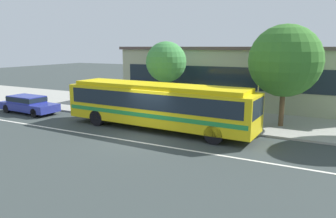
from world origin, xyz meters
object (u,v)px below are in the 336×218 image
(transit_bus, at_px, (157,103))
(bus_stop_sign, at_px, (257,102))
(pedestrian_waiting_near_sign, at_px, (166,102))
(pedestrian_walking_along_curb, at_px, (259,110))
(street_tree_near_stop, at_px, (166,62))
(sedan_behind_bus, at_px, (28,103))
(street_tree_mid_block, at_px, (285,61))

(transit_bus, bearing_deg, bus_stop_sign, 19.17)
(bus_stop_sign, bearing_deg, pedestrian_waiting_near_sign, 170.38)
(pedestrian_walking_along_curb, height_order, bus_stop_sign, bus_stop_sign)
(pedestrian_walking_along_curb, bearing_deg, street_tree_near_stop, 171.21)
(pedestrian_waiting_near_sign, bearing_deg, street_tree_near_stop, 117.40)
(pedestrian_waiting_near_sign, bearing_deg, transit_bus, -71.57)
(transit_bus, distance_m, sedan_behind_bus, 10.97)
(transit_bus, height_order, pedestrian_walking_along_curb, transit_bus)
(sedan_behind_bus, bearing_deg, street_tree_mid_block, 13.21)
(transit_bus, relative_size, pedestrian_waiting_near_sign, 6.95)
(pedestrian_walking_along_curb, relative_size, street_tree_mid_block, 0.27)
(pedestrian_walking_along_curb, bearing_deg, sedan_behind_bus, -167.45)
(pedestrian_walking_along_curb, relative_size, street_tree_near_stop, 0.32)
(sedan_behind_bus, relative_size, street_tree_mid_block, 0.79)
(transit_bus, bearing_deg, street_tree_mid_block, 30.91)
(pedestrian_waiting_near_sign, distance_m, pedestrian_walking_along_curb, 6.20)
(pedestrian_waiting_near_sign, relative_size, street_tree_mid_block, 0.28)
(bus_stop_sign, distance_m, street_tree_mid_block, 3.19)
(sedan_behind_bus, bearing_deg, pedestrian_waiting_near_sign, 17.71)
(transit_bus, bearing_deg, pedestrian_waiting_near_sign, 108.43)
(pedestrian_walking_along_curb, xyz_separation_m, street_tree_near_stop, (-6.96, 1.08, 2.72))
(bus_stop_sign, bearing_deg, transit_bus, -160.83)
(sedan_behind_bus, xyz_separation_m, pedestrian_walking_along_curb, (16.14, 3.59, 0.34))
(pedestrian_waiting_near_sign, relative_size, bus_stop_sign, 0.65)
(pedestrian_waiting_near_sign, relative_size, pedestrian_walking_along_curb, 1.06)
(bus_stop_sign, bearing_deg, sedan_behind_bus, -172.70)
(transit_bus, distance_m, bus_stop_sign, 5.73)
(pedestrian_waiting_near_sign, bearing_deg, bus_stop_sign, -9.62)
(bus_stop_sign, xyz_separation_m, street_tree_mid_block, (1.06, 1.99, 2.26))
(pedestrian_waiting_near_sign, distance_m, bus_stop_sign, 6.52)
(street_tree_near_stop, relative_size, street_tree_mid_block, 0.85)
(street_tree_mid_block, bearing_deg, pedestrian_walking_along_curb, -158.83)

